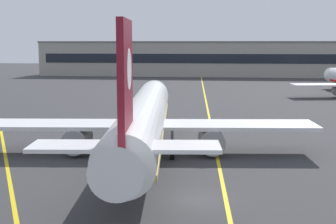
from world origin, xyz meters
TOP-DOWN VIEW (x-y plane):
  - ground_plane at (0.00, 0.00)m, footprint 400.00×400.00m
  - taxiway_centreline at (0.00, 30.00)m, footprint 10.99×179.70m
  - taxiway_lead_in_stripe at (-14.00, 2.00)m, footprint 27.99×53.35m
  - airliner_foreground at (-5.70, 12.42)m, footprint 32.31×41.52m
  - safety_cone_by_nose_gear at (-4.34, 29.70)m, footprint 0.44×0.44m
  - terminal_building at (2.24, 118.31)m, footprint 116.20×12.40m

SIDE VIEW (x-z plane):
  - ground_plane at x=0.00m, z-range 0.00..0.00m
  - taxiway_centreline at x=0.00m, z-range 0.00..0.01m
  - taxiway_lead_in_stripe at x=-14.00m, z-range 0.00..0.01m
  - safety_cone_by_nose_gear at x=-4.34m, z-range -0.02..0.53m
  - airliner_foreground at x=-5.70m, z-range -2.46..9.19m
  - terminal_building at x=2.24m, z-range 0.01..10.81m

